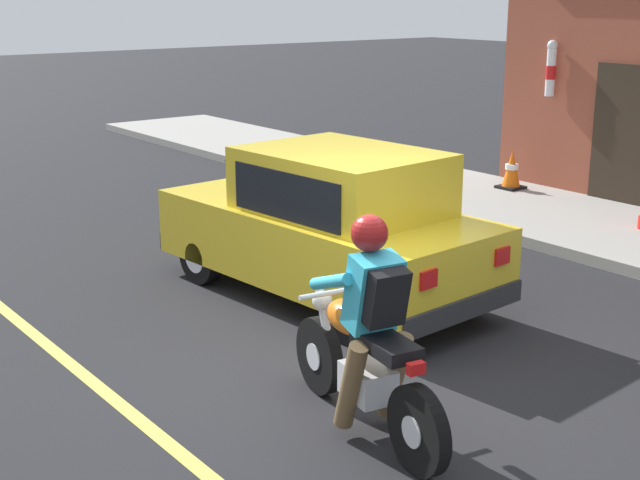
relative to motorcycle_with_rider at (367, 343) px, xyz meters
name	(u,v)px	position (x,y,z in m)	size (l,w,h in m)	color
ground_plane	(360,377)	(0.56, 0.72, -0.68)	(80.00, 80.00, 0.00)	black
sidewalk_curb	(514,208)	(5.96, 3.72, -0.61)	(2.60, 22.00, 0.14)	#9E9B93
lane_stripe	(18,321)	(-1.24, 3.72, -0.67)	(0.12, 19.80, 0.01)	#D1C64C
motorcycle_with_rider	(367,343)	(0.00, 0.00, 0.00)	(0.66, 2.01, 1.62)	black
car_hatchback	(329,226)	(1.59, 2.47, 0.09)	(1.93, 3.90, 1.57)	black
traffic_cone	(512,170)	(6.69, 4.43, -0.25)	(0.36, 0.36, 0.60)	black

